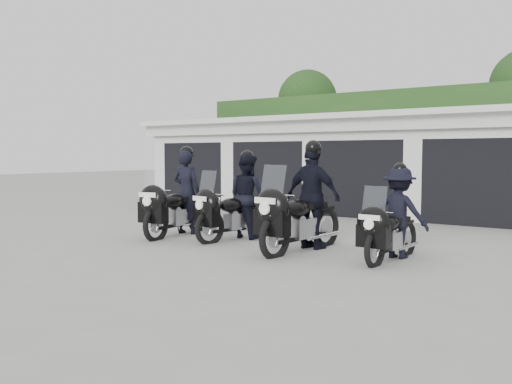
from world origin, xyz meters
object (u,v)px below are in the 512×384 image
Objects in this scene: police_bike_a at (178,199)px; police_bike_b at (241,201)px; police_bike_c at (307,202)px; police_bike_d at (395,217)px.

police_bike_a is 1.48m from police_bike_b.
police_bike_c is (1.83, -0.39, 0.08)m from police_bike_b.
police_bike_a is at bearing -174.19° from police_bike_c.
police_bike_b is 3.53m from police_bike_d.
police_bike_b is 1.13× the size of police_bike_d.
police_bike_a reaches higher than police_bike_b.
police_bike_b is at bearing 173.68° from police_bike_c.
police_bike_b is at bearing 9.21° from police_bike_a.
police_bike_a reaches higher than police_bike_d.
police_bike_c is 1.25× the size of police_bike_d.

